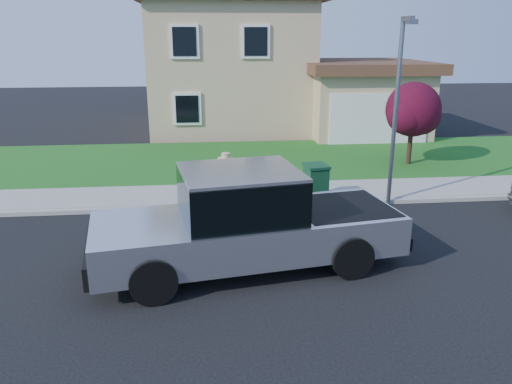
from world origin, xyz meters
TOP-DOWN VIEW (x-y plane):
  - ground at (0.00, 0.00)m, footprint 80.00×80.00m
  - curb at (1.00, 2.90)m, footprint 40.00×0.20m
  - sidewalk at (1.00, 4.00)m, footprint 40.00×2.00m
  - lawn at (1.00, 8.50)m, footprint 40.00×7.00m
  - house at (1.31, 16.38)m, footprint 14.00×11.30m
  - pickup_truck at (-0.53, -0.99)m, footprint 7.02×3.33m
  - woman at (-0.85, 1.99)m, footprint 0.73×0.60m
  - ornamental_tree at (6.50, 7.21)m, footprint 2.28×2.06m
  - trash_bin at (1.88, 3.10)m, footprint 0.76×0.84m
  - street_lamp at (4.05, 2.69)m, footprint 0.28×0.70m

SIDE VIEW (x-z plane):
  - ground at x=0.00m, z-range 0.00..0.00m
  - lawn at x=1.00m, z-range 0.00..0.10m
  - curb at x=1.00m, z-range 0.00..0.12m
  - sidewalk at x=1.00m, z-range 0.00..0.15m
  - trash_bin at x=1.88m, z-range 0.16..1.22m
  - woman at x=-0.85m, z-range -0.05..1.84m
  - pickup_truck at x=-0.53m, z-range -0.07..2.14m
  - ornamental_tree at x=6.50m, z-range 0.54..3.67m
  - street_lamp at x=4.05m, z-range 0.38..5.75m
  - house at x=1.31m, z-range -0.26..6.59m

